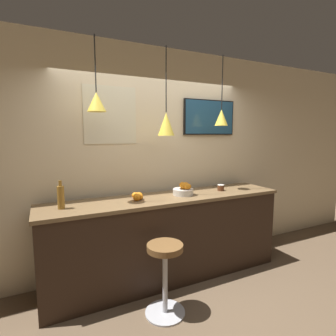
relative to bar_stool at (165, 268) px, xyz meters
name	(u,v)px	position (x,y,z in m)	size (l,w,h in m)	color
ground_plane	(191,302)	(0.32, 0.03, -0.48)	(14.00, 14.00, 0.00)	brown
back_wall	(154,160)	(0.32, 1.03, 0.97)	(8.00, 0.06, 2.90)	beige
service_counter	(168,237)	(0.32, 0.61, 0.04)	(2.98, 0.63, 1.04)	black
bar_stool	(165,268)	(0.00, 0.00, 0.00)	(0.40, 0.40, 0.73)	#B7B7BC
fruit_bowl	(184,190)	(0.54, 0.60, 0.61)	(0.25, 0.25, 0.16)	beige
orange_pile	(138,196)	(-0.05, 0.62, 0.59)	(0.13, 0.20, 0.08)	orange
juice_bottle	(61,197)	(-0.88, 0.60, 0.68)	(0.07, 0.07, 0.29)	olive
spread_jar	(221,188)	(1.11, 0.60, 0.59)	(0.09, 0.09, 0.08)	#562D19
pendant_lamp_left	(96,102)	(-0.48, 0.66, 1.64)	(0.20, 0.20, 0.78)	black
pendant_lamp_middle	(166,124)	(0.32, 0.66, 1.43)	(0.20, 0.20, 1.03)	black
pendant_lamp_right	(221,117)	(1.13, 0.66, 1.53)	(0.17, 0.17, 0.90)	black
mounted_tv	(209,117)	(1.16, 0.98, 1.54)	(0.83, 0.04, 0.49)	black
wall_poster	(110,115)	(-0.26, 0.99, 1.53)	(0.64, 0.01, 0.69)	beige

